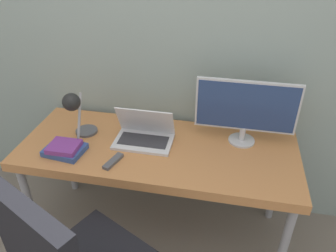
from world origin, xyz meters
TOP-DOWN VIEW (x-y plane):
  - wall_back at (0.00, 0.74)m, footprint 8.00×0.05m
  - desk at (0.00, 0.34)m, footprint 1.70×0.67m
  - laptop at (-0.10, 0.38)m, footprint 0.36×0.23m
  - monitor at (0.50, 0.50)m, footprint 0.60×0.16m
  - desk_lamp at (-0.49, 0.31)m, footprint 0.14×0.25m
  - book_stack at (-0.53, 0.17)m, footprint 0.24×0.20m
  - tv_remote at (-0.21, 0.13)m, footprint 0.08×0.16m

SIDE VIEW (x-z plane):
  - desk at x=0.00m, z-range 0.30..1.03m
  - tv_remote at x=-0.21m, z-range 0.73..0.75m
  - book_stack at x=-0.53m, z-range 0.73..0.79m
  - laptop at x=-0.10m, z-range 0.66..0.89m
  - desk_lamp at x=-0.49m, z-range 0.78..1.12m
  - monitor at x=0.50m, z-range 0.76..1.16m
  - wall_back at x=0.00m, z-range 0.00..2.60m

